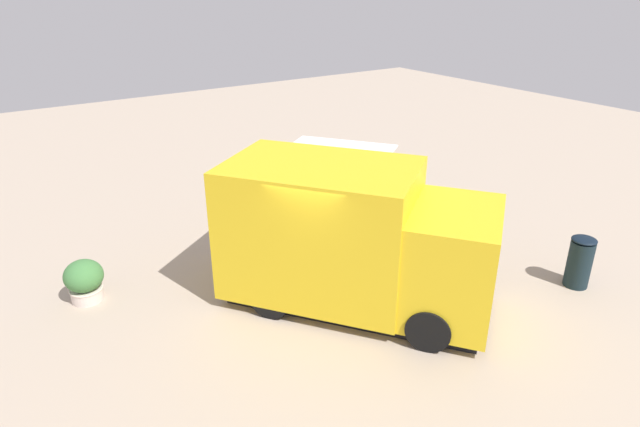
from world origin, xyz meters
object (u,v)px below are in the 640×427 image
at_px(trash_bin, 580,261).
at_px(planter_flowering_near, 84,280).
at_px(food_truck, 352,240).
at_px(person_customer, 320,178).
at_px(planter_flowering_far, 405,171).

bearing_deg(trash_bin, planter_flowering_near, 58.83).
height_order(planter_flowering_near, trash_bin, trash_bin).
height_order(food_truck, planter_flowering_near, food_truck).
height_order(food_truck, person_customer, food_truck).
relative_size(planter_flowering_near, trash_bin, 0.78).
distance_m(food_truck, trash_bin, 4.45).
height_order(food_truck, trash_bin, food_truck).
bearing_deg(trash_bin, planter_flowering_far, -9.58).
bearing_deg(planter_flowering_far, person_customer, 63.09).
xyz_separation_m(person_customer, planter_flowering_far, (-1.09, -2.16, 0.09)).
distance_m(planter_flowering_near, planter_flowering_far, 8.96).
distance_m(food_truck, planter_flowering_near, 4.90).
bearing_deg(planter_flowering_near, planter_flowering_far, -82.48).
distance_m(person_customer, planter_flowering_far, 2.42).
bearing_deg(planter_flowering_near, person_customer, -71.38).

